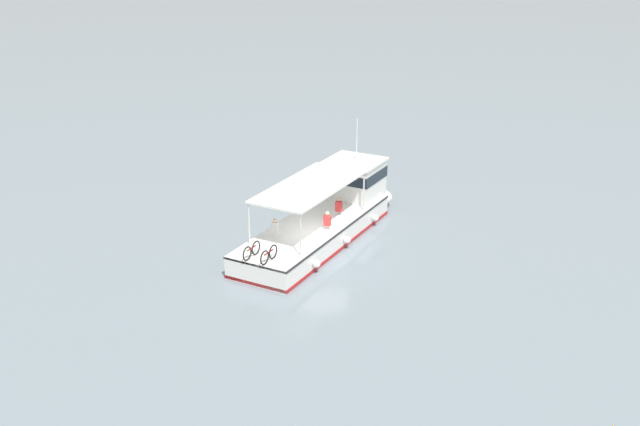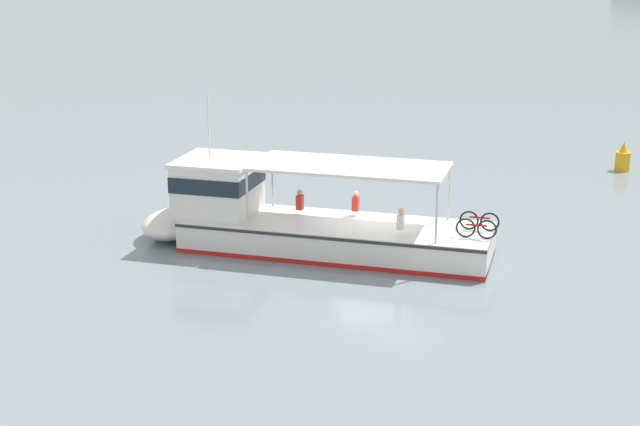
# 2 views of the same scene
# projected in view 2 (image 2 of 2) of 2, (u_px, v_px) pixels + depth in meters

# --- Properties ---
(ground_plane) EXTENTS (400.00, 400.00, 0.00)m
(ground_plane) POSITION_uv_depth(u_px,v_px,m) (371.00, 246.00, 33.49)
(ground_plane) COLOR gray
(ferry_main) EXTENTS (8.90, 12.60, 5.32)m
(ferry_main) POSITION_uv_depth(u_px,v_px,m) (292.00, 221.00, 32.97)
(ferry_main) COLOR white
(ferry_main) RESTS_ON ground
(channel_buoy) EXTENTS (0.70, 0.70, 1.40)m
(channel_buoy) POSITION_uv_depth(u_px,v_px,m) (623.00, 159.00, 44.25)
(channel_buoy) COLOR gold
(channel_buoy) RESTS_ON ground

